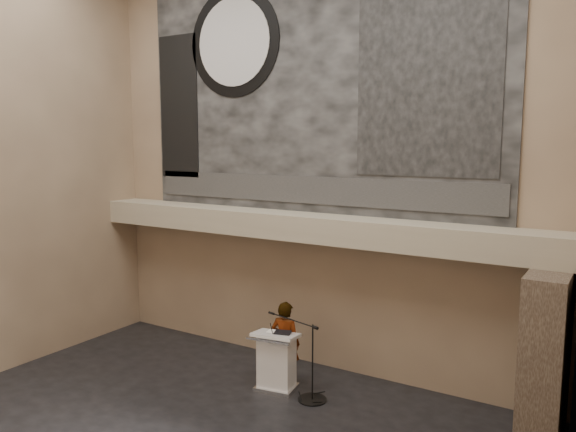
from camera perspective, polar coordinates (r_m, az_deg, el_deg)
The scene contains 17 objects.
wall_back at distance 11.37m, azimuth 2.13°, elevation 5.72°, with size 10.00×0.02×8.50m, color #7E6650.
wall_right at distance 5.92m, azimuth 25.74°, elevation 3.09°, with size 0.02×8.00×8.50m, color #7E6650.
soffit at distance 11.15m, azimuth 1.08°, elevation -1.04°, with size 10.00×0.80×0.50m, color tan.
sprinkler_left at distance 12.04m, azimuth -5.61°, elevation -1.77°, with size 0.04×0.04×0.06m, color #B2893D.
sprinkler_right at distance 10.32m, azimuth 10.06°, elevation -3.44°, with size 0.04×0.04×0.06m, color #B2893D.
banner at distance 11.38m, azimuth 2.09°, elevation 13.02°, with size 8.00×0.05×5.00m, color black.
banner_text_strip at distance 11.34m, azimuth 1.94°, elevation 2.68°, with size 7.76×0.02×0.55m, color #2F2F2F.
banner_clock_rim at distance 12.46m, azimuth -5.52°, elevation 17.17°, with size 2.30×2.30×0.02m, color black.
banner_clock_face at distance 12.45m, azimuth -5.58°, elevation 17.18°, with size 1.84×1.84×0.02m, color silver.
banner_building_print at distance 10.38m, azimuth 13.92°, elevation 13.87°, with size 2.60×0.02×3.60m, color black.
banner_brick_print at distance 13.34m, azimuth -11.03°, elevation 10.82°, with size 1.10×0.02×3.20m, color black.
stone_pier at distance 9.66m, azimuth 24.66°, elevation -12.97°, with size 0.60×1.40×2.70m, color #413328.
lectern at distance 10.81m, azimuth -1.18°, elevation -14.54°, with size 0.89×0.69×1.14m.
binder at distance 10.58m, azimuth -0.57°, elevation -11.78°, with size 0.30×0.24×0.04m, color black.
papers at distance 10.66m, azimuth -1.62°, elevation -11.71°, with size 0.22×0.30×0.01m, color white.
speaker_person at distance 10.96m, azimuth -0.27°, elevation -12.76°, with size 0.59×0.39×1.62m, color silver.
mic_stand at distance 10.58m, azimuth 2.33°, elevation -17.13°, with size 1.37×0.56×1.41m.
Camera 1 is at (5.62, -5.88, 4.65)m, focal length 35.00 mm.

